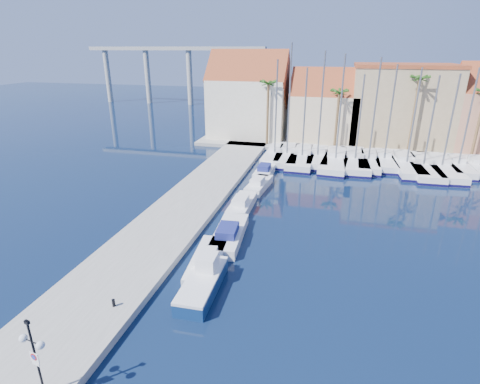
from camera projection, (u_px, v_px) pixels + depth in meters
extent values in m
plane|color=black|center=(229.00, 367.00, 17.72)|extent=(260.00, 260.00, 0.00)
cube|color=gray|center=(171.00, 222.00, 31.91)|extent=(6.00, 77.00, 0.50)
cube|color=gray|center=(374.00, 142.00, 58.69)|extent=(54.00, 16.00, 0.50)
cylinder|color=black|center=(36.00, 358.00, 15.09)|extent=(0.10, 0.10, 3.81)
cylinder|color=black|center=(28.00, 340.00, 14.87)|extent=(0.48, 0.12, 0.05)
cylinder|color=black|center=(36.00, 343.00, 14.69)|extent=(0.48, 0.12, 0.05)
sphere|color=white|center=(23.00, 338.00, 14.95)|extent=(0.34, 0.34, 0.34)
sphere|color=white|center=(40.00, 345.00, 14.60)|extent=(0.34, 0.34, 0.34)
cube|color=black|center=(27.00, 322.00, 14.44)|extent=(0.22, 0.15, 0.15)
cube|color=white|center=(34.00, 358.00, 15.00)|extent=(0.47, 0.10, 0.48)
cylinder|color=red|center=(34.00, 357.00, 14.97)|extent=(0.32, 0.06, 0.32)
cylinder|color=#1933A5|center=(33.00, 357.00, 14.96)|extent=(0.23, 0.05, 0.23)
cube|color=white|center=(36.00, 364.00, 15.12)|extent=(0.38, 0.09, 0.13)
cylinder|color=black|center=(114.00, 303.00, 21.01)|extent=(0.18, 0.18, 0.45)
cube|color=navy|center=(203.00, 286.00, 23.05)|extent=(1.97, 5.51, 0.82)
cube|color=white|center=(202.00, 279.00, 22.87)|extent=(1.97, 5.51, 0.18)
cube|color=white|center=(207.00, 262.00, 23.69)|extent=(1.22, 1.49, 1.00)
cube|color=white|center=(207.00, 261.00, 25.72)|extent=(2.52, 6.15, 0.80)
cube|color=white|center=(205.00, 257.00, 24.92)|extent=(1.55, 2.22, 0.60)
cube|color=white|center=(229.00, 235.00, 29.39)|extent=(2.58, 6.64, 0.80)
cube|color=navy|center=(227.00, 230.00, 28.54)|extent=(1.63, 2.38, 0.60)
cube|color=white|center=(242.00, 205.00, 34.89)|extent=(1.81, 5.54, 0.80)
cube|color=white|center=(241.00, 200.00, 34.14)|extent=(1.25, 1.94, 0.60)
cube|color=white|center=(259.00, 185.00, 39.98)|extent=(2.19, 5.40, 0.80)
cube|color=white|center=(258.00, 181.00, 39.27)|extent=(1.35, 1.95, 0.60)
cube|color=white|center=(265.00, 171.00, 44.47)|extent=(1.92, 5.76, 0.80)
cube|color=navy|center=(264.00, 167.00, 43.70)|extent=(1.31, 2.02, 0.60)
cube|color=white|center=(275.00, 155.00, 50.89)|extent=(2.51, 9.16, 1.00)
cube|color=#100C3E|center=(275.00, 157.00, 51.00)|extent=(2.58, 9.22, 0.28)
cube|color=white|center=(277.00, 148.00, 51.42)|extent=(1.70, 2.76, 0.60)
cylinder|color=slate|center=(276.00, 108.00, 48.17)|extent=(0.20, 0.20, 11.81)
cube|color=white|center=(287.00, 155.00, 50.69)|extent=(3.48, 11.20, 1.00)
cube|color=#100C3E|center=(287.00, 158.00, 50.81)|extent=(3.54, 11.26, 0.28)
cube|color=white|center=(288.00, 148.00, 51.42)|extent=(2.19, 3.42, 0.60)
cylinder|color=slate|center=(289.00, 100.00, 47.53)|extent=(0.20, 0.20, 13.74)
cube|color=white|center=(302.00, 157.00, 49.73)|extent=(3.28, 11.89, 1.00)
cube|color=#100C3E|center=(302.00, 160.00, 49.85)|extent=(3.34, 11.95, 0.28)
cube|color=white|center=(304.00, 149.00, 50.51)|extent=(2.22, 3.59, 0.60)
cylinder|color=slate|center=(305.00, 113.00, 47.05)|extent=(0.20, 0.20, 10.92)
cube|color=white|center=(317.00, 157.00, 49.75)|extent=(2.94, 10.05, 1.00)
cube|color=#100C3E|center=(317.00, 160.00, 49.87)|extent=(3.00, 10.11, 0.28)
cube|color=white|center=(318.00, 150.00, 50.37)|extent=(1.92, 3.05, 0.60)
cylinder|color=slate|center=(321.00, 105.00, 46.81)|extent=(0.20, 0.20, 12.83)
cube|color=white|center=(336.00, 161.00, 48.38)|extent=(4.11, 12.09, 1.00)
cube|color=#100C3E|center=(336.00, 163.00, 48.50)|extent=(4.17, 12.15, 0.28)
cube|color=white|center=(337.00, 152.00, 49.14)|extent=(2.46, 3.73, 0.60)
cylinder|color=slate|center=(340.00, 108.00, 45.42)|extent=(0.20, 0.20, 12.53)
cube|color=white|center=(354.00, 161.00, 48.29)|extent=(3.43, 11.73, 1.00)
cube|color=#100C3E|center=(354.00, 163.00, 48.41)|extent=(3.49, 11.79, 0.28)
cube|color=white|center=(355.00, 152.00, 49.06)|extent=(2.24, 3.56, 0.60)
cylinder|color=slate|center=(360.00, 118.00, 45.74)|extent=(0.20, 0.20, 10.23)
cube|color=white|center=(368.00, 161.00, 48.01)|extent=(2.87, 10.09, 1.00)
cube|color=#100C3E|center=(368.00, 164.00, 48.12)|extent=(2.93, 10.16, 0.28)
cube|color=white|center=(368.00, 153.00, 48.62)|extent=(1.90, 3.06, 0.60)
cylinder|color=slate|center=(375.00, 110.00, 45.19)|extent=(0.20, 0.20, 12.15)
cube|color=white|center=(383.00, 161.00, 48.28)|extent=(2.84, 9.49, 1.00)
cube|color=#100C3E|center=(383.00, 163.00, 48.39)|extent=(2.90, 9.55, 0.28)
cube|color=white|center=(383.00, 153.00, 48.85)|extent=(1.83, 2.89, 0.60)
cylinder|color=slate|center=(391.00, 113.00, 45.62)|extent=(0.20, 0.20, 11.36)
cube|color=white|center=(405.00, 164.00, 46.86)|extent=(3.71, 11.57, 1.00)
cube|color=#100C3E|center=(405.00, 167.00, 46.97)|extent=(3.78, 11.63, 0.28)
cube|color=white|center=(404.00, 156.00, 47.62)|extent=(2.30, 3.55, 0.60)
cylinder|color=slate|center=(414.00, 117.00, 44.16)|extent=(0.20, 0.20, 11.07)
cube|color=white|center=(422.00, 167.00, 45.84)|extent=(3.32, 11.74, 1.00)
cube|color=#100C3E|center=(421.00, 169.00, 45.95)|extent=(3.38, 11.80, 0.28)
cube|color=white|center=(421.00, 158.00, 46.61)|extent=(2.21, 3.55, 0.60)
cylinder|color=slate|center=(431.00, 122.00, 43.28)|extent=(0.20, 0.20, 10.29)
cube|color=white|center=(440.00, 168.00, 45.54)|extent=(3.67, 11.66, 1.00)
cube|color=#100C3E|center=(439.00, 170.00, 45.65)|extent=(3.74, 11.72, 0.28)
cube|color=white|center=(438.00, 159.00, 46.30)|extent=(2.30, 3.57, 0.60)
cylinder|color=slate|center=(451.00, 121.00, 42.94)|extent=(0.20, 0.20, 10.49)
cube|color=white|center=(457.00, 166.00, 45.96)|extent=(2.36, 8.93, 1.00)
cube|color=#100C3E|center=(456.00, 169.00, 46.08)|extent=(2.42, 8.99, 0.28)
cube|color=white|center=(456.00, 158.00, 46.48)|extent=(1.64, 2.68, 0.60)
cylinder|color=slate|center=(469.00, 118.00, 43.38)|extent=(0.20, 0.20, 11.11)
cube|color=white|center=(478.00, 168.00, 45.46)|extent=(2.32, 8.57, 1.00)
cube|color=#100C3E|center=(478.00, 170.00, 45.57)|extent=(2.38, 8.63, 0.28)
cube|color=white|center=(478.00, 160.00, 45.94)|extent=(1.58, 2.58, 0.60)
cube|color=beige|center=(249.00, 108.00, 60.71)|extent=(12.00, 9.00, 9.00)
cube|color=maroon|center=(249.00, 79.00, 59.09)|extent=(12.30, 9.00, 9.00)
cube|color=beige|center=(324.00, 117.00, 58.29)|extent=(10.00, 8.00, 7.00)
cube|color=maroon|center=(326.00, 94.00, 57.03)|extent=(10.30, 8.00, 8.00)
cube|color=tan|center=(400.00, 106.00, 55.93)|extent=(14.00, 10.00, 11.00)
cube|color=maroon|center=(406.00, 65.00, 53.86)|extent=(14.20, 10.20, 0.50)
cylinder|color=brown|center=(268.00, 114.00, 55.26)|extent=(0.36, 0.36, 9.00)
sphere|color=#245016|center=(268.00, 83.00, 53.70)|extent=(2.60, 2.60, 2.60)
cylinder|color=brown|center=(337.00, 120.00, 53.13)|extent=(0.36, 0.36, 8.00)
sphere|color=#245016|center=(339.00, 92.00, 51.74)|extent=(2.60, 2.60, 2.60)
cylinder|color=brown|center=(414.00, 116.00, 50.45)|extent=(0.36, 0.36, 10.00)
sphere|color=#245016|center=(420.00, 79.00, 48.71)|extent=(2.60, 2.60, 2.60)
cylinder|color=brown|center=(478.00, 125.00, 48.87)|extent=(0.36, 0.36, 8.50)
cube|color=#9E9E99|center=(174.00, 48.00, 95.59)|extent=(48.00, 2.20, 0.90)
cylinder|color=#9E9E99|center=(108.00, 76.00, 102.74)|extent=(1.40, 1.40, 14.00)
cylinder|color=#9E9E99|center=(148.00, 76.00, 99.96)|extent=(1.40, 1.40, 14.00)
cylinder|color=#9E9E99|center=(190.00, 77.00, 97.18)|extent=(1.40, 1.40, 14.00)
cylinder|color=#9E9E99|center=(234.00, 78.00, 94.40)|extent=(1.40, 1.40, 14.00)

